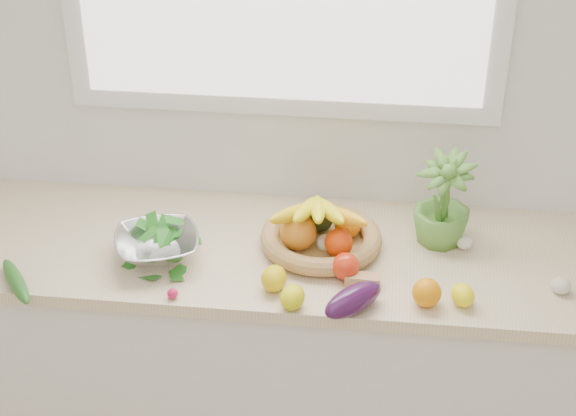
# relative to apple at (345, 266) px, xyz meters

# --- Properties ---
(back_wall) EXTENTS (4.50, 0.02, 2.70)m
(back_wall) POSITION_rel_apple_xyz_m (-0.22, 0.43, 0.41)
(back_wall) COLOR white
(back_wall) RESTS_ON ground
(counter_cabinet) EXTENTS (2.20, 0.58, 0.86)m
(counter_cabinet) POSITION_rel_apple_xyz_m (-0.22, 0.13, -0.51)
(counter_cabinet) COLOR silver
(counter_cabinet) RESTS_ON ground
(countertop) EXTENTS (2.24, 0.62, 0.04)m
(countertop) POSITION_rel_apple_xyz_m (-0.22, 0.13, -0.06)
(countertop) COLOR beige
(countertop) RESTS_ON counter_cabinet
(orange_loose) EXTENTS (0.10, 0.10, 0.08)m
(orange_loose) POSITION_rel_apple_xyz_m (0.22, -0.10, 0.00)
(orange_loose) COLOR orange
(orange_loose) RESTS_ON countertop
(lemon_a) EXTENTS (0.08, 0.09, 0.07)m
(lemon_a) POSITION_rel_apple_xyz_m (-0.19, -0.07, -0.00)
(lemon_a) COLOR gold
(lemon_a) RESTS_ON countertop
(lemon_b) EXTENTS (0.08, 0.09, 0.07)m
(lemon_b) POSITION_rel_apple_xyz_m (-0.13, -0.15, -0.01)
(lemon_b) COLOR yellow
(lemon_b) RESTS_ON countertop
(lemon_c) EXTENTS (0.08, 0.09, 0.06)m
(lemon_c) POSITION_rel_apple_xyz_m (0.32, -0.08, -0.01)
(lemon_c) COLOR #FAEB0D
(lemon_c) RESTS_ON countertop
(apple) EXTENTS (0.09, 0.09, 0.08)m
(apple) POSITION_rel_apple_xyz_m (0.00, 0.00, 0.00)
(apple) COLOR red
(apple) RESTS_ON countertop
(ginger) EXTENTS (0.10, 0.04, 0.03)m
(ginger) POSITION_rel_apple_xyz_m (0.05, -0.03, -0.02)
(ginger) COLOR tan
(ginger) RESTS_ON countertop
(garlic_a) EXTENTS (0.07, 0.07, 0.05)m
(garlic_a) POSITION_rel_apple_xyz_m (-0.07, 0.13, -0.02)
(garlic_a) COLOR white
(garlic_a) RESTS_ON countertop
(garlic_b) EXTENTS (0.07, 0.07, 0.04)m
(garlic_b) POSITION_rel_apple_xyz_m (0.34, 0.19, -0.02)
(garlic_b) COLOR white
(garlic_b) RESTS_ON countertop
(garlic_c) EXTENTS (0.06, 0.06, 0.05)m
(garlic_c) POSITION_rel_apple_xyz_m (0.59, 0.00, -0.02)
(garlic_c) COLOR beige
(garlic_c) RESTS_ON countertop
(eggplant) EXTENTS (0.19, 0.19, 0.08)m
(eggplant) POSITION_rel_apple_xyz_m (0.03, -0.15, -0.00)
(eggplant) COLOR #350F3A
(eggplant) RESTS_ON countertop
(cucumber) EXTENTS (0.17, 0.21, 0.04)m
(cucumber) POSITION_rel_apple_xyz_m (-0.90, -0.15, -0.02)
(cucumber) COLOR #285C1B
(cucumber) RESTS_ON countertop
(radish) EXTENTS (0.03, 0.03, 0.03)m
(radish) POSITION_rel_apple_xyz_m (-0.46, -0.15, -0.02)
(radish) COLOR #C81947
(radish) RESTS_ON countertop
(potted_herb) EXTENTS (0.23, 0.23, 0.31)m
(potted_herb) POSITION_rel_apple_xyz_m (0.27, 0.22, 0.09)
(potted_herb) COLOR #558E33
(potted_herb) RESTS_ON countertop
(fruit_basket) EXTENTS (0.39, 0.39, 0.19)m
(fruit_basket) POSITION_rel_apple_xyz_m (-0.08, 0.15, 0.01)
(fruit_basket) COLOR #A7874A
(fruit_basket) RESTS_ON countertop
(colander_with_spinach) EXTENTS (0.30, 0.30, 0.12)m
(colander_with_spinach) POSITION_rel_apple_xyz_m (-0.54, 0.03, 0.02)
(colander_with_spinach) COLOR white
(colander_with_spinach) RESTS_ON countertop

